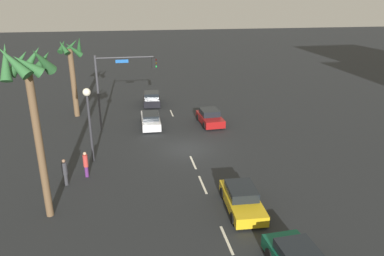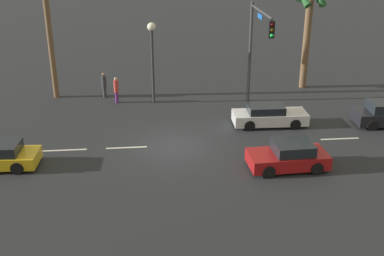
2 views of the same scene
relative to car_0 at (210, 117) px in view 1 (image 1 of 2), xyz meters
name	(u,v)px [view 1 (image 1 of 2)]	position (x,y,z in m)	size (l,w,h in m)	color
ground_plane	(187,149)	(-5.61, 3.18, -0.63)	(220.00, 220.00, 0.00)	#232628
lane_stripe_1	(227,240)	(-17.28, 3.18, -0.63)	(2.29, 0.14, 0.01)	silver
lane_stripe_2	(203,185)	(-11.54, 3.18, -0.63)	(2.40, 0.14, 0.01)	silver
lane_stripe_3	(193,162)	(-8.17, 3.18, -0.63)	(2.23, 0.14, 0.01)	silver
lane_stripe_4	(172,113)	(3.98, 3.18, -0.63)	(2.24, 0.14, 0.01)	silver
car_0	(210,117)	(0.00, 0.00, 0.00)	(4.00, 2.10, 1.37)	maroon
car_2	(242,199)	(-14.62, 1.55, -0.04)	(4.41, 2.07, 1.28)	gold
car_3	(151,120)	(0.40, 5.62, -0.02)	(4.49, 1.83, 1.30)	silver
car_4	(152,99)	(7.60, 4.96, 0.04)	(4.14, 2.08, 1.47)	black
traffic_signal	(117,80)	(0.07, 8.43, 3.96)	(0.32, 5.35, 6.78)	#38383D
streetlamp	(88,110)	(-6.49, 10.39, 3.28)	(0.56, 0.56, 5.51)	#2D2D33
pedestrian_0	(65,171)	(-9.94, 11.85, 0.32)	(0.48, 0.48, 1.80)	#333338
pedestrian_1	(86,164)	(-9.03, 10.64, 0.34)	(0.45, 0.45, 1.82)	#59266B
palm_tree_0	(72,62)	(4.83, 12.73, 4.82)	(2.62, 2.54, 7.96)	brown
palm_tree_1	(30,85)	(-13.39, 12.28, 6.76)	(2.80, 2.63, 9.52)	brown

